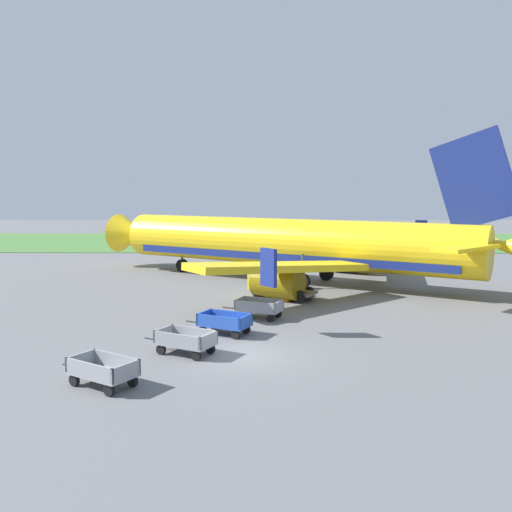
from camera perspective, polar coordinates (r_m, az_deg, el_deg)
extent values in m
plane|color=slate|center=(24.54, -1.05, -10.29)|extent=(220.00, 220.00, 0.00)
cube|color=#477A38|center=(76.98, 0.15, 1.51)|extent=(220.00, 28.00, 0.06)
cylinder|color=yellow|center=(43.29, 3.21, 1.45)|extent=(27.81, 18.25, 3.70)
cube|color=navy|center=(43.40, 3.20, 0.11)|extent=(25.12, 16.58, 0.56)
cone|color=yellow|center=(52.96, -12.83, 2.28)|extent=(4.59, 4.74, 3.63)
cube|color=yellow|center=(34.12, 2.84, -1.15)|extent=(11.85, 10.04, 1.35)
cube|color=navy|center=(27.09, 1.31, -1.21)|extent=(0.83, 0.99, 1.90)
cylinder|color=#856D0E|center=(36.26, 2.27, -2.82)|extent=(3.82, 3.42, 2.10)
cube|color=yellow|center=(49.40, 11.97, 1.21)|extent=(4.41, 13.24, 1.35)
cube|color=navy|center=(54.80, 16.80, 2.61)|extent=(1.12, 0.35, 1.90)
cylinder|color=#856D0E|center=(48.50, 9.96, -0.46)|extent=(3.82, 3.42, 2.10)
cube|color=navy|center=(38.70, 21.84, 7.37)|extent=(5.35, 3.31, 6.88)
cube|color=yellow|center=(35.68, 21.04, 0.80)|extent=(5.07, 4.81, 0.24)
cube|color=yellow|center=(41.97, 22.54, 1.58)|extent=(2.85, 5.46, 0.24)
cylinder|color=#4C4C51|center=(49.18, -7.71, 0.20)|extent=(0.20, 0.20, 2.04)
cylinder|color=black|center=(49.31, -7.69, -0.98)|extent=(1.18, 0.94, 1.10)
cylinder|color=#4C4C51|center=(40.41, 4.89, -1.21)|extent=(0.20, 0.20, 2.04)
cylinder|color=black|center=(40.57, 4.87, -2.64)|extent=(1.18, 0.94, 1.10)
cylinder|color=#4C4C51|center=(44.37, 7.38, -0.51)|extent=(0.20, 0.20, 2.04)
cylinder|color=black|center=(44.52, 7.35, -1.82)|extent=(1.18, 0.94, 1.10)
cube|color=gray|center=(21.48, -15.64, -11.74)|extent=(2.86, 2.52, 0.08)
cube|color=gray|center=(20.99, -17.03, -11.33)|extent=(2.17, 1.42, 0.55)
cube|color=gray|center=(21.80, -14.37, -10.55)|extent=(2.17, 1.42, 0.55)
cube|color=gray|center=(22.26, -17.75, -10.29)|extent=(0.83, 1.24, 0.55)
cube|color=gray|center=(20.54, -13.41, -11.62)|extent=(0.83, 1.24, 0.55)
cylinder|color=#2D2D33|center=(22.82, -18.69, -10.84)|extent=(0.89, 0.60, 0.08)
cylinder|color=black|center=(21.91, -18.41, -12.18)|extent=(0.46, 0.37, 0.44)
cylinder|color=black|center=(22.59, -16.15, -11.52)|extent=(0.46, 0.37, 0.44)
cylinder|color=black|center=(20.55, -15.04, -13.35)|extent=(0.46, 0.37, 0.44)
cylinder|color=black|center=(21.27, -12.75, -12.58)|extent=(0.46, 0.37, 0.44)
cube|color=gray|center=(24.75, -7.33, -9.04)|extent=(2.86, 2.39, 0.08)
cube|color=gray|center=(24.16, -8.25, -8.67)|extent=(2.27, 1.24, 0.55)
cube|color=gray|center=(25.18, -6.48, -8.00)|extent=(2.27, 1.24, 0.55)
cube|color=gray|center=(25.36, -9.58, -7.95)|extent=(0.73, 1.29, 0.55)
cube|color=gray|center=(24.01, -4.98, -8.73)|extent=(0.73, 1.29, 0.55)
cylinder|color=#2D2D33|center=(25.81, -10.63, -8.52)|extent=(0.92, 0.53, 0.08)
cylinder|color=black|center=(24.93, -9.86, -9.59)|extent=(0.46, 0.34, 0.44)
cylinder|color=black|center=(25.79, -8.32, -9.00)|extent=(0.46, 0.34, 0.44)
cylinder|color=black|center=(23.87, -6.25, -10.28)|extent=(0.46, 0.34, 0.44)
cylinder|color=black|center=(24.76, -4.77, -9.62)|extent=(0.46, 0.34, 0.44)
cube|color=#234CB2|center=(27.84, -3.30, -7.19)|extent=(2.86, 2.34, 0.08)
cube|color=#234CB2|center=(27.22, -3.98, -6.84)|extent=(2.30, 1.17, 0.55)
cube|color=#234CB2|center=(28.32, -2.65, -6.29)|extent=(2.30, 1.17, 0.55)
cube|color=#234CB2|center=(28.37, -5.42, -6.29)|extent=(0.69, 1.31, 0.55)
cube|color=#234CB2|center=(27.21, -1.09, -6.83)|extent=(0.69, 1.31, 0.55)
cylinder|color=#2D2D33|center=(28.76, -6.44, -6.85)|extent=(0.94, 0.50, 0.08)
cylinder|color=black|center=(27.91, -5.56, -7.73)|extent=(0.47, 0.33, 0.44)
cylinder|color=black|center=(28.83, -4.38, -7.24)|extent=(0.47, 0.33, 0.44)
cylinder|color=black|center=(27.00, -2.14, -8.20)|extent=(0.47, 0.33, 0.44)
cylinder|color=black|center=(27.95, -1.04, -7.67)|extent=(0.47, 0.33, 0.44)
cube|color=gray|center=(31.20, 0.32, -5.64)|extent=(2.84, 2.25, 0.08)
cube|color=gray|center=(30.55, -0.15, -5.30)|extent=(2.35, 1.04, 0.55)
cube|color=gray|center=(31.72, 0.78, -4.85)|extent=(2.35, 1.04, 0.55)
cube|color=gray|center=(31.61, -1.69, -4.89)|extent=(0.62, 1.33, 0.55)
cube|color=gray|center=(30.70, 2.40, -5.25)|extent=(0.62, 1.33, 0.55)
cylinder|color=#2D2D33|center=(31.93, -2.67, -5.43)|extent=(0.96, 0.45, 0.08)
cylinder|color=black|center=(31.13, -1.68, -6.16)|extent=(0.47, 0.32, 0.44)
cylinder|color=black|center=(32.12, -0.84, -5.75)|extent=(0.47, 0.32, 0.44)
cylinder|color=black|center=(30.41, 1.55, -6.47)|extent=(0.47, 0.32, 0.44)
cylinder|color=black|center=(31.43, 2.30, -6.04)|extent=(0.47, 0.32, 0.44)
cube|color=slate|center=(36.52, 3.73, -3.77)|extent=(3.61, 3.01, 0.20)
cube|color=yellow|center=(37.13, 0.90, -2.25)|extent=(2.33, 2.43, 1.50)
cube|color=#19232D|center=(37.43, -0.22, -1.94)|extent=(0.74, 1.50, 0.67)
cylinder|color=black|center=(36.53, 0.33, -3.91)|extent=(0.85, 0.60, 0.80)
cylinder|color=black|center=(38.06, 1.41, -3.48)|extent=(0.85, 0.60, 0.80)
cylinder|color=black|center=(35.44, 4.58, -4.27)|extent=(0.85, 0.60, 0.80)
cylinder|color=black|center=(37.02, 5.51, -3.80)|extent=(0.85, 0.60, 0.80)
cone|color=orange|center=(35.85, 3.17, -4.25)|extent=(0.50, 0.50, 0.65)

